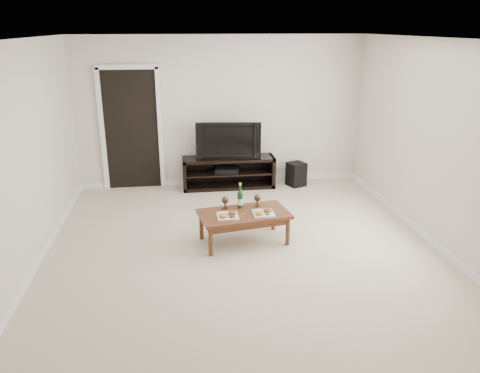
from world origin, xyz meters
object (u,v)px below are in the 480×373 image
subwoofer (296,174)px  coffee_table (244,227)px  television (228,139)px  media_console (229,172)px

subwoofer → coffee_table: bearing=-142.6°
television → subwoofer: 1.38m
television → coffee_table: bearing=-85.4°
media_console → television: (0.00, 0.00, 0.60)m
media_console → subwoofer: media_console is taller
media_console → coffee_table: (-0.05, -2.24, -0.07)m
television → media_console: bearing=0.0°
media_console → television: television is taller
television → subwoofer: (1.21, -0.07, -0.66)m
subwoofer → coffee_table: (-1.26, -2.18, -0.00)m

